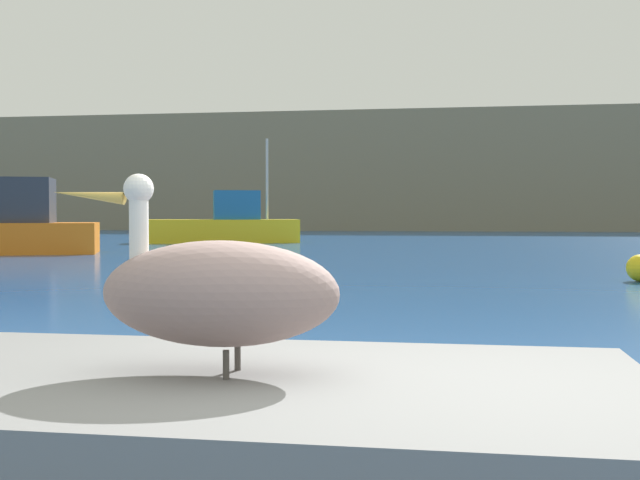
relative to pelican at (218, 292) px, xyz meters
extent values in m
cube|color=#7F755B|center=(0.90, 64.73, 3.69)|extent=(140.00, 16.52, 9.38)
cube|color=gray|center=(0.01, 0.00, -0.69)|extent=(3.97, 2.04, 0.62)
ellipsoid|color=gray|center=(0.01, 0.00, -0.01)|extent=(1.12, 0.58, 0.49)
cylinder|color=white|center=(-0.38, 0.00, 0.25)|extent=(0.09, 0.09, 0.37)
sphere|color=white|center=(-0.38, 0.00, 0.48)|extent=(0.14, 0.14, 0.14)
cone|color=gold|center=(-0.63, 0.00, 0.45)|extent=(0.36, 0.06, 0.09)
cylinder|color=#4C4742|center=(0.07, -0.10, -0.32)|extent=(0.03, 0.03, 0.13)
cylinder|color=#4C4742|center=(0.06, 0.10, -0.32)|extent=(0.03, 0.03, 0.13)
cube|color=#2D333D|center=(-13.48, 20.89, 0.81)|extent=(3.24, 2.83, 1.52)
cube|color=yellow|center=(-9.25, 31.52, -0.46)|extent=(7.38, 4.15, 1.08)
cube|color=#1E6099|center=(-8.58, 31.75, 0.75)|extent=(2.52, 2.21, 1.34)
cylinder|color=#B2B2B2|center=(-7.22, 32.21, 1.97)|extent=(0.12, 0.12, 3.78)
cylinder|color=#3F382D|center=(-21.76, 34.59, 0.46)|extent=(0.10, 0.10, 0.70)
sphere|color=yellow|center=(4.89, 12.87, -0.73)|extent=(0.55, 0.55, 0.55)
camera|label=1|loc=(1.04, -3.47, 0.36)|focal=43.77mm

